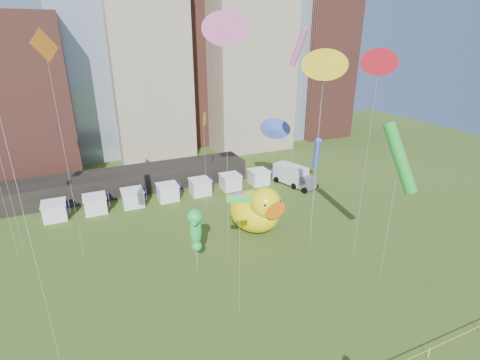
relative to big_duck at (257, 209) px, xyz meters
name	(u,v)px	position (x,y,z in m)	size (l,w,h in m)	color
skyline	(134,43)	(-6.62, 38.59, 18.55)	(101.00, 23.00, 68.00)	brown
pavilion	(127,181)	(-12.87, 19.52, -1.29)	(38.00, 6.00, 3.20)	black
vendor_tents	(168,193)	(-7.85, 13.52, -1.78)	(33.24, 2.80, 2.40)	white
big_duck	(257,209)	(0.00, 0.00, 0.00)	(6.77, 8.53, 6.29)	yellow
small_duck	(271,208)	(3.29, 2.25, -1.51)	(3.73, 4.27, 3.00)	white
seahorse_green	(196,227)	(-9.23, -4.90, 2.14)	(2.04, 2.28, 6.97)	silver
seahorse_purple	(238,202)	(-2.02, 1.01, 0.91)	(1.50, 1.68, 5.24)	silver
box_truck	(293,175)	(12.11, 10.96, -1.30)	(4.59, 7.72, 3.09)	silver
kite_1	(299,48)	(9.71, 7.82, 18.23)	(1.41, 3.06, 23.65)	silver
kite_3	(400,158)	(6.85, -13.66, 9.75)	(3.04, 3.67, 15.82)	silver
kite_4	(204,119)	(-3.95, 7.32, 10.00)	(1.04, 1.73, 13.83)	silver
kite_5	(317,154)	(8.42, 0.32, 5.85)	(1.99, 2.68, 10.99)	silver
kite_6	(46,51)	(-19.89, 2.66, 18.35)	(2.14, 2.00, 23.16)	silver
kite_8	(379,62)	(6.82, -9.79, 17.42)	(1.13, 2.28, 21.51)	silver
kite_9	(225,29)	(-5.36, -3.83, 20.16)	(2.93, 0.58, 24.53)	silver
kite_10	(323,78)	(5.66, -3.39, 15.56)	(0.44, 2.19, 20.16)	silver
kite_11	(240,200)	(-7.83, -12.37, 7.95)	(1.95, 1.12, 11.26)	silver
kite_12	(325,65)	(4.05, -5.65, 17.03)	(2.53, 2.13, 21.41)	silver
kite_13	(275,129)	(6.41, 7.63, 7.66)	(2.32, 2.39, 12.03)	silver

